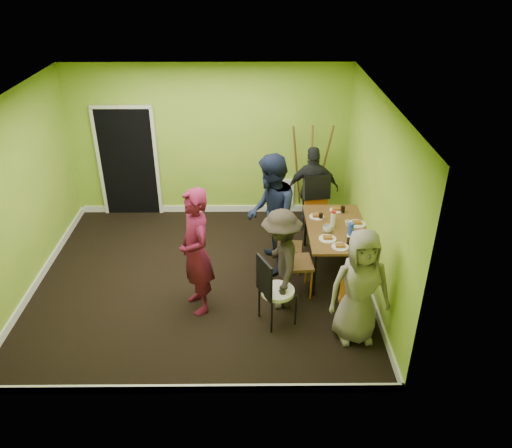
{
  "coord_description": "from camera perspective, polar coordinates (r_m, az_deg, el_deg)",
  "views": [
    {
      "loc": [
        0.77,
        -6.29,
        4.5
      ],
      "look_at": [
        0.82,
        0.0,
        0.97
      ],
      "focal_mm": 35.0,
      "sensor_mm": 36.0,
      "label": 1
    }
  ],
  "objects": [
    {
      "name": "room_walls",
      "position": [
        7.29,
        -6.65,
        0.27
      ],
      "size": [
        5.04,
        4.54,
        2.82
      ],
      "color": "#7CB12D",
      "rests_on": "ground"
    },
    {
      "name": "glass_back",
      "position": [
        8.1,
        9.88,
        1.66
      ],
      "size": [
        0.07,
        0.07,
        0.11
      ],
      "primitive_type": "cylinder",
      "color": "black",
      "rests_on": "dining_table"
    },
    {
      "name": "plate_near_left",
      "position": [
        7.91,
        6.95,
        0.84
      ],
      "size": [
        0.24,
        0.24,
        0.01
      ],
      "primitive_type": "cylinder",
      "color": "white",
      "rests_on": "dining_table"
    },
    {
      "name": "plate_far_back",
      "position": [
        8.16,
        9.17,
        1.58
      ],
      "size": [
        0.22,
        0.22,
        0.01
      ],
      "primitive_type": "cylinder",
      "color": "white",
      "rests_on": "dining_table"
    },
    {
      "name": "chair_bentwood",
      "position": [
        6.59,
        1.94,
        -7.29
      ],
      "size": [
        0.54,
        0.53,
        1.04
      ],
      "rotation": [
        0.0,
        0.0,
        -1.12
      ],
      "color": "black",
      "rests_on": "ground"
    },
    {
      "name": "blue_bottle",
      "position": [
        7.44,
        10.79,
        -0.61
      ],
      "size": [
        0.08,
        0.08,
        0.2
      ],
      "primitive_type": "cylinder",
      "color": "blue",
      "rests_on": "dining_table"
    },
    {
      "name": "dining_table",
      "position": [
        7.7,
        9.18,
        -0.73
      ],
      "size": [
        0.9,
        1.5,
        0.75
      ],
      "color": "black",
      "rests_on": "ground"
    },
    {
      "name": "person_standing",
      "position": [
        6.72,
        -6.88,
        -3.2
      ],
      "size": [
        0.68,
        0.79,
        1.83
      ],
      "primitive_type": "imported",
      "rotation": [
        0.0,
        0.0,
        -1.14
      ],
      "color": "maroon",
      "rests_on": "ground"
    },
    {
      "name": "person_front_end",
      "position": [
        6.36,
        11.76,
        -7.08
      ],
      "size": [
        0.81,
        0.57,
        1.58
      ],
      "primitive_type": "imported",
      "rotation": [
        0.0,
        0.0,
        0.09
      ],
      "color": "gray",
      "rests_on": "ground"
    },
    {
      "name": "person_back_end",
      "position": [
        8.77,
        6.48,
        3.96
      ],
      "size": [
        0.92,
        0.4,
        1.55
      ],
      "primitive_type": "imported",
      "rotation": [
        0.0,
        0.0,
        3.17
      ],
      "color": "black",
      "rests_on": "ground"
    },
    {
      "name": "glass_mid",
      "position": [
        7.86,
        7.43,
        0.9
      ],
      "size": [
        0.07,
        0.07,
        0.09
      ],
      "primitive_type": "cylinder",
      "color": "black",
      "rests_on": "dining_table"
    },
    {
      "name": "orange_bottle",
      "position": [
        7.87,
        8.99,
        0.79
      ],
      "size": [
        0.03,
        0.03,
        0.08
      ],
      "primitive_type": "cylinder",
      "color": "orange",
      "rests_on": "dining_table"
    },
    {
      "name": "easel",
      "position": [
        9.12,
        6.19,
        5.86
      ],
      "size": [
        0.73,
        0.68,
        1.81
      ],
      "color": "brown",
      "rests_on": "ground"
    },
    {
      "name": "chair_front_end",
      "position": [
        6.71,
        11.17,
        -7.64
      ],
      "size": [
        0.47,
        0.48,
        0.94
      ],
      "rotation": [
        0.0,
        0.0,
        -0.26
      ],
      "color": "orange",
      "rests_on": "ground"
    },
    {
      "name": "chair_left_near",
      "position": [
        7.14,
        3.94,
        -3.78
      ],
      "size": [
        0.49,
        0.49,
        1.09
      ],
      "rotation": [
        0.0,
        0.0,
        -1.48
      ],
      "color": "orange",
      "rests_on": "ground"
    },
    {
      "name": "plate_wall_front",
      "position": [
        7.47,
        11.24,
        -1.38
      ],
      "size": [
        0.24,
        0.24,
        0.01
      ],
      "primitive_type": "cylinder",
      "color": "white",
      "rests_on": "dining_table"
    },
    {
      "name": "plate_near_right",
      "position": [
        7.34,
        8.18,
        -1.68
      ],
      "size": [
        0.26,
        0.26,
        0.01
      ],
      "primitive_type": "cylinder",
      "color": "white",
      "rests_on": "dining_table"
    },
    {
      "name": "cup_b",
      "position": [
        7.72,
        10.44,
        0.07
      ],
      "size": [
        0.09,
        0.09,
        0.08
      ],
      "primitive_type": "imported",
      "color": "white",
      "rests_on": "dining_table"
    },
    {
      "name": "plate_wall_back",
      "position": [
        7.81,
        11.46,
        0.02
      ],
      "size": [
        0.27,
        0.27,
        0.01
      ],
      "primitive_type": "cylinder",
      "color": "white",
      "rests_on": "dining_table"
    },
    {
      "name": "chair_left_far",
      "position": [
        7.72,
        3.39,
        -2.03
      ],
      "size": [
        0.41,
        0.41,
        0.88
      ],
      "rotation": [
        0.0,
        0.0,
        -1.7
      ],
      "color": "orange",
      "rests_on": "ground"
    },
    {
      "name": "cup_a",
      "position": [
        7.49,
        8.14,
        -0.57
      ],
      "size": [
        0.14,
        0.14,
        0.11
      ],
      "primitive_type": "imported",
      "color": "white",
      "rests_on": "dining_table"
    },
    {
      "name": "plate_far_front",
      "position": [
        7.18,
        9.59,
        -2.59
      ],
      "size": [
        0.24,
        0.24,
        0.01
      ],
      "primitive_type": "cylinder",
      "color": "white",
      "rests_on": "dining_table"
    },
    {
      "name": "chair_back_end",
      "position": [
        8.61,
        7.0,
        3.48
      ],
      "size": [
        0.52,
        0.59,
        1.1
      ],
      "rotation": [
        0.0,
        0.0,
        3.3
      ],
      "color": "orange",
      "rests_on": "ground"
    },
    {
      "name": "ground",
      "position": [
        7.77,
        -6.09,
        -6.27
      ],
      "size": [
        5.0,
        5.0,
        0.0
      ],
      "primitive_type": "plane",
      "color": "black",
      "rests_on": "ground"
    },
    {
      "name": "person_left_far",
      "position": [
        7.48,
        1.71,
        0.97
      ],
      "size": [
        0.75,
        0.95,
        1.9
      ],
      "primitive_type": "imported",
      "rotation": [
        0.0,
        0.0,
        -1.6
      ],
      "color": "#131A31",
      "rests_on": "ground"
    },
    {
      "name": "person_left_near",
      "position": [
        6.82,
        2.87,
        -4.12
      ],
      "size": [
        0.63,
        1.01,
        1.49
      ],
      "primitive_type": "imported",
      "rotation": [
        0.0,
        0.0,
        -1.49
      ],
      "color": "black",
      "rests_on": "ground"
    },
    {
      "name": "thermos",
      "position": [
        7.62,
        8.79,
        0.48
      ],
      "size": [
        0.08,
        0.08,
        0.24
      ],
      "primitive_type": "cylinder",
      "color": "white",
      "rests_on": "dining_table"
    },
    {
      "name": "glass_front",
      "position": [
        7.26,
        10.59,
        -1.92
      ],
      "size": [
        0.07,
        0.07,
        0.09
      ],
      "primitive_type": "cylinder",
      "color": "black",
      "rests_on": "dining_table"
    }
  ]
}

